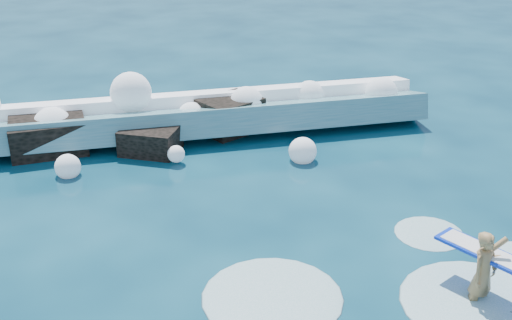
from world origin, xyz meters
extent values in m
plane|color=#072B3E|center=(0.00, 0.00, 0.00)|extent=(200.00, 200.00, 0.00)
cube|color=teal|center=(-0.35, 7.11, 0.43)|extent=(17.23, 2.62, 1.44)
cube|color=white|center=(-0.35, 7.91, 0.86)|extent=(17.23, 1.21, 0.67)
cube|color=black|center=(-3.87, 6.69, 0.41)|extent=(2.35, 1.85, 1.19)
cube|color=black|center=(-0.87, 5.89, 0.32)|extent=(2.06, 1.89, 0.92)
cube|color=black|center=(1.83, 7.09, 0.45)|extent=(2.32, 2.17, 1.29)
imported|color=#A27B4B|center=(4.90, -3.05, 0.61)|extent=(0.79, 0.68, 1.84)
cube|color=#0B2EC3|center=(5.18, -3.00, 0.92)|extent=(1.69, 2.50, 0.06)
cube|color=white|center=(5.18, -3.00, 0.94)|extent=(1.50, 2.26, 0.06)
sphere|color=white|center=(-3.73, 6.96, 0.68)|extent=(1.21, 1.21, 1.21)
sphere|color=white|center=(-1.28, 7.63, 1.37)|extent=(1.32, 1.32, 1.32)
sphere|color=white|center=(0.56, 7.09, 0.60)|extent=(0.93, 0.93, 0.93)
sphere|color=white|center=(2.38, 7.12, 0.90)|extent=(1.10, 1.10, 1.10)
sphere|color=white|center=(4.67, 7.54, 0.84)|extent=(1.03, 1.03, 1.03)
sphere|color=white|center=(6.97, 6.81, 0.98)|extent=(1.10, 1.10, 1.10)
sphere|color=white|center=(-3.27, 4.78, 0.26)|extent=(0.73, 0.73, 0.73)
sphere|color=white|center=(-0.22, 4.86, 0.31)|extent=(0.51, 0.51, 0.51)
sphere|color=white|center=(3.44, 4.25, 0.29)|extent=(0.83, 0.83, 0.83)
ellipsoid|color=silver|center=(4.80, -3.17, 0.00)|extent=(3.08, 3.08, 0.15)
ellipsoid|color=silver|center=(0.89, -2.02, 0.00)|extent=(2.88, 2.88, 0.14)
ellipsoid|color=silver|center=(5.14, -0.46, 0.00)|extent=(1.64, 1.64, 0.08)
camera|label=1|loc=(-1.85, -12.28, 7.84)|focal=45.00mm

